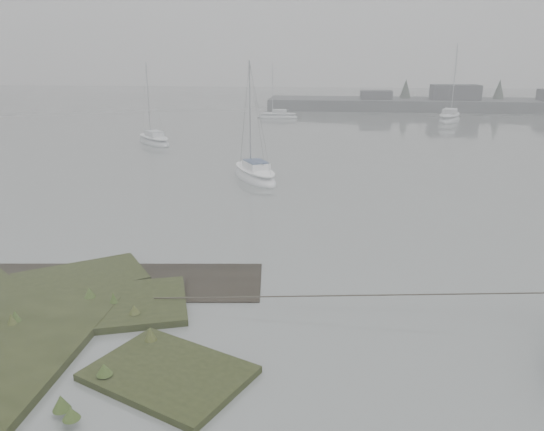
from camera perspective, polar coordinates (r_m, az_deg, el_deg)
The scene contains 6 objects.
ground at distance 41.58m, azimuth 0.52°, elevation 7.17°, with size 160.00×160.00×0.00m, color slate.
far_shoreline at distance 76.44m, azimuth 23.94°, elevation 10.91°, with size 60.00×8.00×4.15m.
sailboat_white at distance 31.40m, azimuth -1.87°, elevation 4.33°, with size 4.01×5.35×7.31m.
sailboat_far_a at distance 45.03m, azimuth -12.57°, elevation 7.81°, with size 4.49×4.80×6.99m.
sailboat_far_b at distance 62.16m, azimuth 18.53°, elevation 9.85°, with size 4.18×6.57×8.82m.
sailboat_far_c at distance 61.74m, azimuth 0.63°, elevation 10.60°, with size 4.61×1.60×6.47m.
Camera 1 is at (3.99, -10.77, 7.14)m, focal length 35.00 mm.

